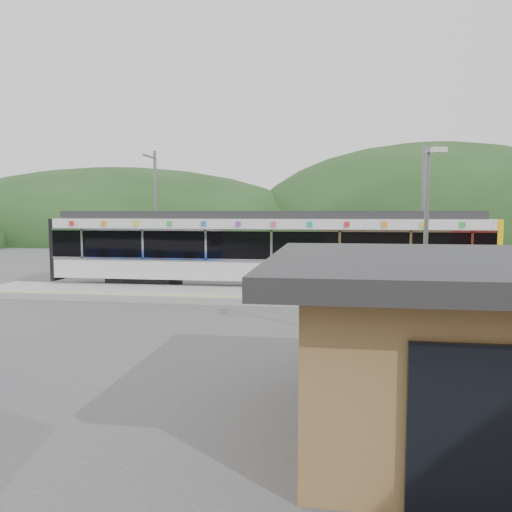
# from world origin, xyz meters

# --- Properties ---
(ground) EXTENTS (120.00, 120.00, 0.00)m
(ground) POSITION_xyz_m (0.00, 0.00, 0.00)
(ground) COLOR #4C4C4F
(ground) RESTS_ON ground
(hills) EXTENTS (146.00, 149.00, 26.00)m
(hills) POSITION_xyz_m (6.19, 5.29, 0.00)
(hills) COLOR #1E3D19
(hills) RESTS_ON ground
(platform) EXTENTS (26.00, 3.20, 0.30)m
(platform) POSITION_xyz_m (0.00, 3.30, 0.15)
(platform) COLOR #9E9E99
(platform) RESTS_ON ground
(yellow_line) EXTENTS (26.00, 0.10, 0.01)m
(yellow_line) POSITION_xyz_m (0.00, 2.00, 0.30)
(yellow_line) COLOR yellow
(yellow_line) RESTS_ON platform
(train) EXTENTS (20.44, 3.01, 3.74)m
(train) POSITION_xyz_m (-0.67, 6.00, 2.06)
(train) COLOR black
(train) RESTS_ON ground
(catenary_mast_west) EXTENTS (0.18, 1.80, 7.00)m
(catenary_mast_west) POSITION_xyz_m (-7.00, 8.56, 3.65)
(catenary_mast_west) COLOR slate
(catenary_mast_west) RESTS_ON ground
(catenary_mast_east) EXTENTS (0.18, 1.80, 7.00)m
(catenary_mast_east) POSITION_xyz_m (7.00, 8.56, 3.65)
(catenary_mast_east) COLOR slate
(catenary_mast_east) RESTS_ON ground
(lamp_post) EXTENTS (0.37, 0.98, 5.37)m
(lamp_post) POSITION_xyz_m (4.85, -4.16, 3.22)
(lamp_post) COLOR slate
(lamp_post) RESTS_ON ground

